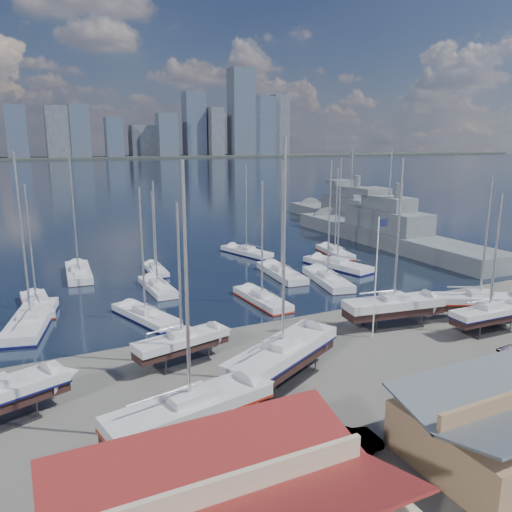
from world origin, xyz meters
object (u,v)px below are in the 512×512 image
naval_ship_west (350,217)px  car_a (295,424)px  naval_ship_east (386,235)px  flagpole (377,270)px

naval_ship_west → car_a: bearing=145.4°
naval_ship_east → naval_ship_west: bearing=-18.4°
naval_ship_west → car_a: (-53.16, -66.51, -0.94)m
car_a → flagpole: bearing=29.1°
naval_ship_east → naval_ship_west: naval_ship_east is taller
naval_ship_east → car_a: naval_ship_east is taller
naval_ship_west → flagpole: size_ratio=4.04×
naval_ship_east → naval_ship_west: (7.78, 21.59, -0.00)m
naval_ship_east → naval_ship_west: size_ratio=1.06×
naval_ship_east → flagpole: 46.07m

